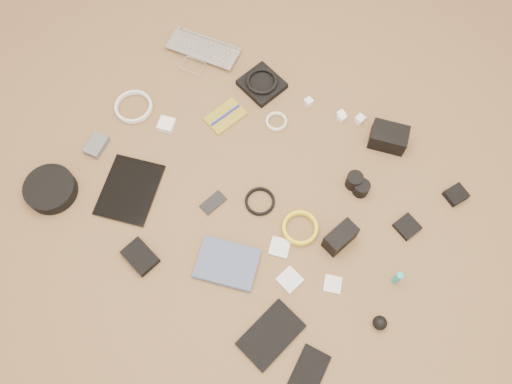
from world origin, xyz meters
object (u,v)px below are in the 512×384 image
Objects in this scene: paperback at (221,285)px; dslr_camera at (389,137)px; phone at (213,203)px; headphone_case at (51,189)px; tablet at (130,190)px; laptop at (199,57)px.

dslr_camera is at bearing -33.37° from paperback.
paperback is (0.21, -0.24, 0.01)m from phone.
dslr_camera is at bearing 44.17° from headphone_case.
headphone_case reaches higher than paperback.
tablet is at bearing 59.06° from paperback.
headphone_case reaches higher than laptop.
dslr_camera is 1.33m from headphone_case.
paperback is (-0.20, -0.85, -0.03)m from dslr_camera.
dslr_camera reaches higher than laptop.
laptop is at bearing 84.48° from headphone_case.
dslr_camera is 0.74m from phone.
tablet is at bearing -151.71° from dslr_camera.
paperback is (0.51, -0.10, 0.00)m from tablet.
phone is (0.30, 0.14, -0.00)m from tablet.
dslr_camera is (0.87, 0.10, 0.03)m from laptop.
laptop is 1.01m from paperback.
tablet is 0.30m from headphone_case.
dslr_camera reaches higher than tablet.
laptop is 2.22× the size of dslr_camera.
headphone_case is at bearing -154.06° from dslr_camera.
paperback is (0.75, 0.08, -0.02)m from headphone_case.
phone is at bearing -59.32° from laptop.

